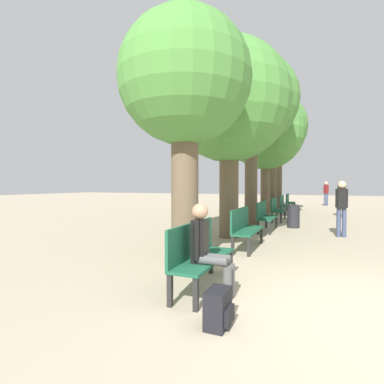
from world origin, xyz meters
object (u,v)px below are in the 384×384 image
bench_row_3 (276,208)px  backpack (219,308)px  bench_row_2 (265,214)px  bench_row_5 (289,201)px  tree_row_2 (251,102)px  tree_row_4 (272,128)px  pedestrian_mid (326,192)px  pedestrian_far (341,196)px  bench_row_1 (244,226)px  pedestrian_near (342,205)px  tree_row_1 (229,103)px  person_seated (208,247)px  trash_bin (293,217)px  tree_row_5 (279,145)px  tree_row_3 (266,132)px  bench_row_4 (284,204)px  bench_row_0 (198,251)px  tree_row_0 (185,83)px

bench_row_3 → backpack: (0.61, -9.45, -0.33)m
bench_row_2 → bench_row_5: 8.46m
bench_row_5 → tree_row_2: bearing=-95.8°
bench_row_5 → tree_row_4: 4.36m
pedestrian_mid → pedestrian_far: bearing=-86.6°
tree_row_2 → backpack: bearing=-80.5°
bench_row_2 → bench_row_5: same height
bench_row_1 → pedestrian_near: size_ratio=1.00×
bench_row_2 → tree_row_4: size_ratio=0.25×
bench_row_1 → tree_row_2: tree_row_2 is taller
tree_row_1 → bench_row_2: bearing=65.1°
person_seated → trash_bin: 6.95m
backpack → pedestrian_mid: bearing=85.9°
bench_row_5 → trash_bin: size_ratio=2.08×
bench_row_3 → bench_row_5: size_ratio=1.00×
tree_row_4 → tree_row_1: bearing=-90.0°
bench_row_5 → tree_row_5: tree_row_5 is taller
tree_row_3 → tree_row_4: 2.23m
person_seated → trash_bin: (0.55, 6.92, -0.27)m
bench_row_4 → tree_row_4: (-0.72, 1.03, 3.91)m
person_seated → pedestrian_mid: pedestrian_mid is taller
bench_row_3 → bench_row_4: size_ratio=1.00×
backpack → trash_bin: (0.16, 7.68, 0.18)m
pedestrian_far → bench_row_4: bearing=171.2°
pedestrian_mid → bench_row_0: bearing=-96.2°
bench_row_5 → trash_bin: (0.77, -7.42, -0.15)m
tree_row_0 → tree_row_4: size_ratio=0.74×
bench_row_2 → tree_row_4: (-0.72, 6.68, 3.91)m
bench_row_4 → pedestrian_near: size_ratio=1.00×
trash_bin → person_seated: bearing=-94.5°
bench_row_3 → tree_row_5: bearing=96.2°
bench_row_0 → bench_row_4: size_ratio=1.00×
backpack → tree_row_0: bearing=122.2°
bench_row_4 → pedestrian_near: 6.35m
bench_row_5 → trash_bin: bench_row_5 is taller
tree_row_1 → pedestrian_mid: 15.04m
bench_row_5 → tree_row_1: tree_row_1 is taller
bench_row_1 → tree_row_4: (-0.72, 9.50, 3.91)m
person_seated → tree_row_1: bearing=102.4°
tree_row_1 → pedestrian_far: (3.21, 6.82, -2.76)m
bench_row_4 → pedestrian_far: (2.49, -0.39, 0.41)m
tree_row_3 → bench_row_1: bearing=-84.4°
bench_row_0 → pedestrian_far: size_ratio=0.96×
bench_row_3 → pedestrian_near: (2.14, -3.14, 0.37)m
bench_row_5 → tree_row_4: bearing=-112.0°
bench_row_2 → tree_row_0: 5.34m
tree_row_4 → bench_row_2: bearing=-83.8°
bench_row_4 → tree_row_0: bearing=-94.1°
tree_row_5 → pedestrian_far: 6.10m
tree_row_1 → bench_row_4: bearing=84.3°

